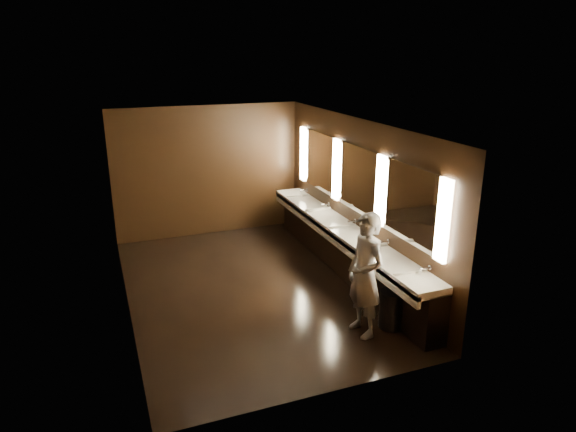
% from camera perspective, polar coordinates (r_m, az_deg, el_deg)
% --- Properties ---
extents(floor, '(6.00, 6.00, 0.00)m').
position_cam_1_polar(floor, '(8.90, -4.19, -8.05)').
color(floor, black).
rests_on(floor, ground).
extents(ceiling, '(4.00, 6.00, 0.02)m').
position_cam_1_polar(ceiling, '(8.06, -4.66, 10.09)').
color(ceiling, '#2D2D2B').
rests_on(ceiling, wall_back).
extents(wall_back, '(4.00, 0.02, 2.80)m').
position_cam_1_polar(wall_back, '(11.18, -8.89, 4.93)').
color(wall_back, black).
rests_on(wall_back, floor).
extents(wall_front, '(4.00, 0.02, 2.80)m').
position_cam_1_polar(wall_front, '(5.76, 4.35, -7.92)').
color(wall_front, black).
rests_on(wall_front, floor).
extents(wall_left, '(0.02, 6.00, 2.80)m').
position_cam_1_polar(wall_left, '(8.07, -18.13, -1.01)').
color(wall_left, black).
rests_on(wall_left, floor).
extents(wall_right, '(0.02, 6.00, 2.80)m').
position_cam_1_polar(wall_right, '(9.12, 7.70, 1.94)').
color(wall_right, black).
rests_on(wall_right, floor).
extents(sink_counter, '(0.55, 5.40, 1.01)m').
position_cam_1_polar(sink_counter, '(9.32, 6.35, -3.53)').
color(sink_counter, black).
rests_on(sink_counter, floor).
extents(mirror_band, '(0.06, 5.03, 1.15)m').
position_cam_1_polar(mirror_band, '(9.02, 7.69, 4.06)').
color(mirror_band, '#FDEBBC').
rests_on(mirror_band, wall_right).
extents(person, '(0.51, 0.71, 1.81)m').
position_cam_1_polar(person, '(7.29, 8.57, -6.52)').
color(person, '#819AC1').
rests_on(person, floor).
extents(trash_bin, '(0.46, 0.46, 0.57)m').
position_cam_1_polar(trash_bin, '(7.79, 11.44, -10.09)').
color(trash_bin, black).
rests_on(trash_bin, floor).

